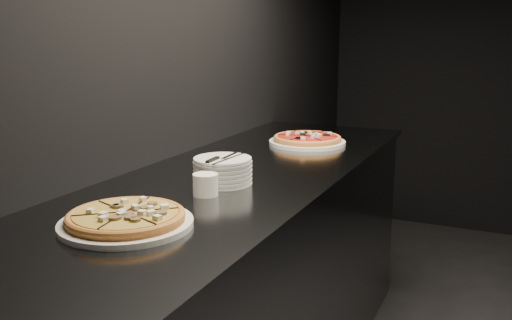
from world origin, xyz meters
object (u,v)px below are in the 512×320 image
at_px(pizza_mushroom, 126,219).
at_px(ramekin, 205,184).
at_px(plate_stack, 223,170).
at_px(counter, 235,291).
at_px(cutlery, 222,158).
at_px(pizza_tomato, 307,139).

distance_m(pizza_mushroom, ramekin, 0.35).
distance_m(plate_stack, ramekin, 0.16).
bearing_deg(ramekin, pizza_mushroom, -96.94).
height_order(counter, cutlery, cutlery).
relative_size(counter, ramekin, 30.54).
bearing_deg(plate_stack, pizza_tomato, 88.04).
height_order(pizza_tomato, ramekin, ramekin).
bearing_deg(cutlery, pizza_mushroom, -95.53).
distance_m(counter, pizza_tomato, 0.82).
bearing_deg(cutlery, ramekin, -86.83).
relative_size(pizza_mushroom, pizza_tomato, 1.06).
xyz_separation_m(counter, ramekin, (0.04, -0.28, 0.50)).
relative_size(counter, plate_stack, 12.30).
distance_m(counter, plate_stack, 0.52).
relative_size(counter, pizza_mushroom, 5.96).
height_order(plate_stack, ramekin, plate_stack).
distance_m(pizza_tomato, plate_stack, 0.78).
bearing_deg(counter, pizza_tomato, 85.96).
xyz_separation_m(cutlery, ramekin, (0.01, -0.14, -0.05)).
xyz_separation_m(pizza_mushroom, plate_stack, (0.02, 0.50, 0.02)).
relative_size(plate_stack, ramekin, 2.48).
bearing_deg(counter, ramekin, -81.64).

